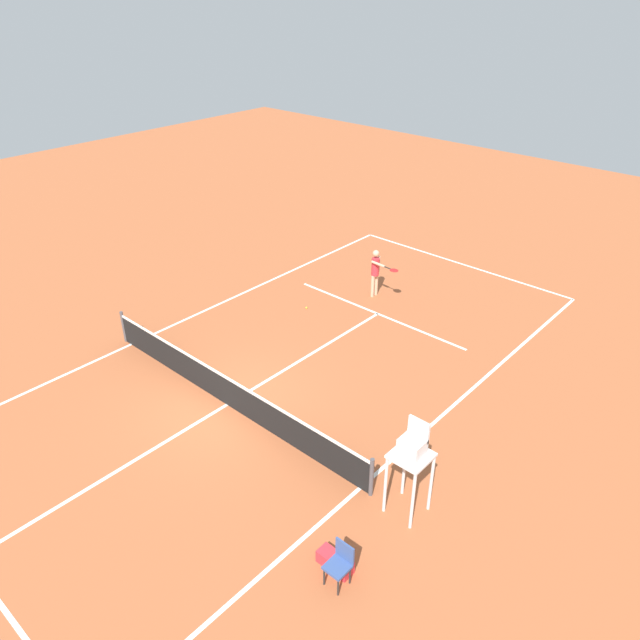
{
  "coord_description": "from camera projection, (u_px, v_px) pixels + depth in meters",
  "views": [
    {
      "loc": [
        -10.74,
        8.19,
        10.32
      ],
      "look_at": [
        0.28,
        -4.14,
        0.8
      ],
      "focal_mm": 34.01,
      "sensor_mm": 36.0,
      "label": 1
    }
  ],
  "objects": [
    {
      "name": "ground_plane",
      "position": [
        227.0,
        404.0,
        16.65
      ],
      "size": [
        60.0,
        60.0,
        0.0
      ],
      "primitive_type": "plane",
      "color": "#AD5933"
    },
    {
      "name": "court_lines",
      "position": [
        227.0,
        404.0,
        16.65
      ],
      "size": [
        9.43,
        24.97,
        0.01
      ],
      "color": "white",
      "rests_on": "ground"
    },
    {
      "name": "tennis_net",
      "position": [
        226.0,
        390.0,
        16.4
      ],
      "size": [
        10.03,
        0.1,
        1.07
      ],
      "color": "#4C4C51",
      "rests_on": "ground"
    },
    {
      "name": "player_serving",
      "position": [
        376.0,
        269.0,
        21.68
      ],
      "size": [
        1.3,
        0.64,
        1.8
      ],
      "rotation": [
        0.0,
        0.0,
        1.5
      ],
      "color": "#D8A884",
      "rests_on": "ground"
    },
    {
      "name": "tennis_ball",
      "position": [
        307.0,
        308.0,
        21.37
      ],
      "size": [
        0.07,
        0.07,
        0.07
      ],
      "primitive_type": "sphere",
      "color": "#CCE033",
      "rests_on": "ground"
    },
    {
      "name": "umpire_chair",
      "position": [
        412.0,
        454.0,
        12.61
      ],
      "size": [
        0.8,
        0.8,
        2.41
      ],
      "color": "silver",
      "rests_on": "ground"
    },
    {
      "name": "courtside_chair_near",
      "position": [
        340.0,
        563.0,
        11.56
      ],
      "size": [
        0.44,
        0.46,
        0.95
      ],
      "color": "#262626",
      "rests_on": "ground"
    },
    {
      "name": "equipment_bag",
      "position": [
        335.0,
        562.0,
        12.03
      ],
      "size": [
        0.76,
        0.32,
        0.3
      ],
      "primitive_type": "cube",
      "color": "red",
      "rests_on": "ground"
    }
  ]
}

